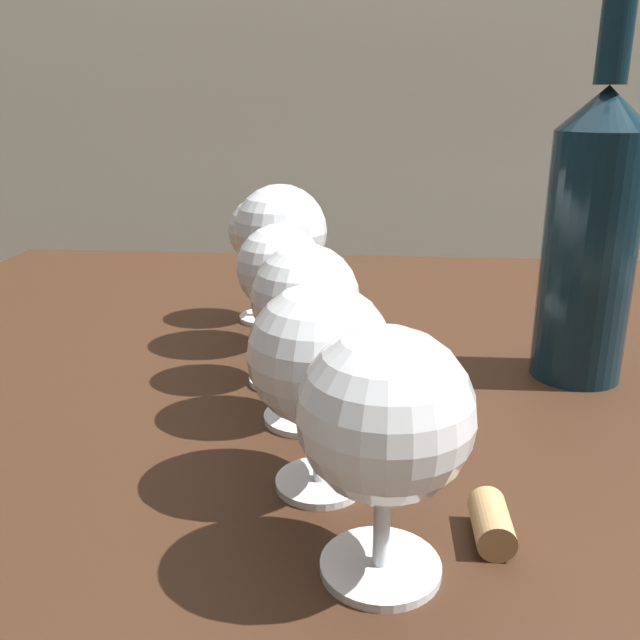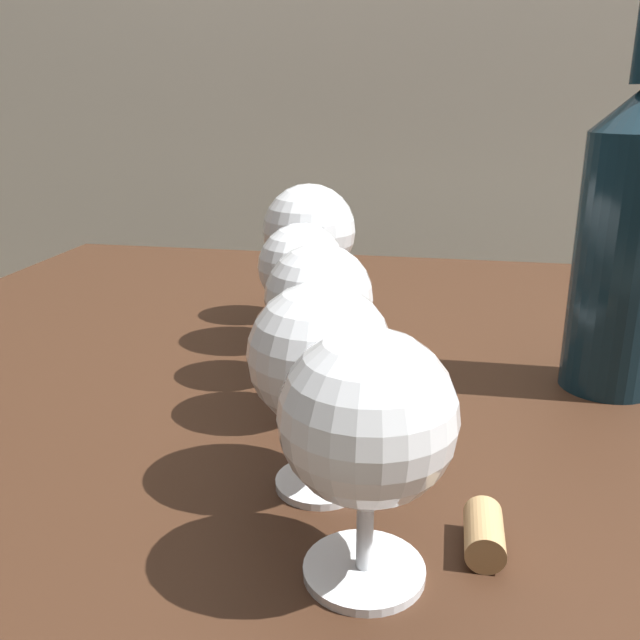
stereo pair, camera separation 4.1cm
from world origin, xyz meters
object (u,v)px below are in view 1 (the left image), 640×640
wine_glass_chardonnay (264,234)px  wine_bottle (591,231)px  cork (491,523)px  wine_glass_cabernet (385,420)px  wine_glass_white (281,233)px  wine_glass_port (280,273)px  wine_glass_rose (320,358)px  wine_glass_amber (305,302)px

wine_glass_chardonnay → wine_bottle: bearing=-24.3°
cork → wine_glass_cabernet: bearing=-153.1°
wine_glass_white → wine_bottle: wine_bottle is taller
wine_glass_port → cork: size_ratio=3.34×
wine_glass_white → wine_glass_chardonnay: bearing=109.6°
wine_glass_rose → wine_glass_cabernet: bearing=-64.2°
wine_glass_cabernet → wine_bottle: 0.34m
wine_glass_port → wine_glass_white: bearing=97.2°
wine_glass_rose → wine_glass_chardonnay: 0.35m
cork → wine_glass_white: bearing=117.8°
wine_glass_rose → wine_glass_chardonnay: bearing=104.6°
wine_glass_cabernet → wine_glass_amber: wine_glass_amber is taller
wine_glass_rose → wine_bottle: wine_bottle is taller
wine_glass_white → wine_glass_chardonnay: (-0.03, 0.08, -0.02)m
wine_glass_white → wine_glass_chardonnay: 0.09m
wine_glass_cabernet → wine_glass_port: 0.26m
wine_glass_rose → wine_glass_amber: size_ratio=0.97×
wine_glass_port → wine_glass_rose: bearing=-74.1°
wine_glass_amber → wine_glass_port: bearing=111.6°
wine_glass_port → wine_bottle: wine_bottle is taller
wine_glass_port → wine_bottle: size_ratio=0.41×
wine_glass_amber → wine_glass_chardonnay: size_ratio=1.00×
wine_bottle → cork: (-0.11, -0.25, -0.12)m
wine_glass_cabernet → wine_glass_rose: same height
wine_glass_white → cork: bearing=-62.2°
wine_glass_port → wine_glass_cabernet: bearing=-70.7°
wine_glass_rose → cork: wine_glass_rose is taller
wine_glass_cabernet → cork: (0.06, 0.03, -0.08)m
wine_glass_cabernet → wine_glass_rose: 0.09m
wine_glass_amber → cork: bearing=-49.9°
wine_glass_port → wine_glass_white: wine_glass_white is taller
cork → wine_glass_rose: bearing=154.5°
wine_glass_white → wine_glass_amber: bearing=-76.1°
wine_glass_rose → wine_glass_amber: (-0.02, 0.09, 0.01)m
wine_glass_rose → cork: size_ratio=3.24×
wine_glass_rose → cork: bearing=-25.5°
wine_glass_rose → wine_glass_chardonnay: size_ratio=0.98×
wine_glass_cabernet → wine_glass_chardonnay: size_ratio=0.98×
wine_glass_chardonnay → cork: bearing=-63.9°
wine_glass_amber → wine_glass_port: same height
wine_glass_cabernet → cork: 0.10m
wine_bottle → wine_glass_cabernet: bearing=-121.8°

